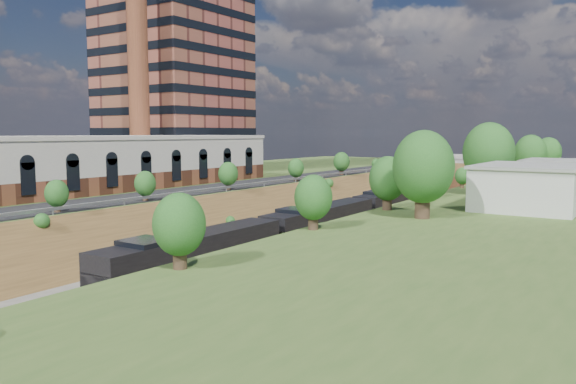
# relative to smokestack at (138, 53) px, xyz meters

# --- Properties ---
(platform_left) EXTENTS (44.00, 180.00, 5.00)m
(platform_left) POSITION_rel_smokestack_xyz_m (3.00, 4.00, -22.50)
(platform_left) COLOR #415F27
(platform_left) RESTS_ON ground
(embankment_left) EXTENTS (10.00, 180.00, 10.00)m
(embankment_left) POSITION_rel_smokestack_xyz_m (25.00, 4.00, -25.00)
(embankment_left) COLOR olive
(embankment_left) RESTS_ON ground
(embankment_right) EXTENTS (10.00, 180.00, 10.00)m
(embankment_right) POSITION_rel_smokestack_xyz_m (47.00, 4.00, -25.00)
(embankment_right) COLOR olive
(embankment_right) RESTS_ON ground
(rail_left_track) EXTENTS (1.58, 180.00, 0.18)m
(rail_left_track) POSITION_rel_smokestack_xyz_m (33.40, 4.00, -24.91)
(rail_left_track) COLOR gray
(rail_left_track) RESTS_ON ground
(rail_right_track) EXTENTS (1.58, 180.00, 0.18)m
(rail_right_track) POSITION_rel_smokestack_xyz_m (38.60, 4.00, -24.91)
(rail_right_track) COLOR gray
(rail_right_track) RESTS_ON ground
(road) EXTENTS (8.00, 180.00, 0.10)m
(road) POSITION_rel_smokestack_xyz_m (20.50, 4.00, -19.95)
(road) COLOR black
(road) RESTS_ON platform_left
(guardrail) EXTENTS (0.10, 171.00, 0.70)m
(guardrail) POSITION_rel_smokestack_xyz_m (24.60, 3.80, -19.45)
(guardrail) COLOR #99999E
(guardrail) RESTS_ON platform_left
(commercial_building) EXTENTS (14.30, 62.30, 7.00)m
(commercial_building) POSITION_rel_smokestack_xyz_m (8.00, -18.00, -16.49)
(commercial_building) COLOR brown
(commercial_building) RESTS_ON platform_left
(highrise_tower) EXTENTS (22.00, 22.00, 53.90)m
(highrise_tower) POSITION_rel_smokestack_xyz_m (-8.00, 16.00, 7.88)
(highrise_tower) COLOR brown
(highrise_tower) RESTS_ON platform_left
(smokestack) EXTENTS (3.20, 3.20, 40.00)m
(smokestack) POSITION_rel_smokestack_xyz_m (0.00, 0.00, 0.00)
(smokestack) COLOR brown
(smokestack) RESTS_ON platform_left
(overpass) EXTENTS (24.50, 8.30, 7.40)m
(overpass) POSITION_rel_smokestack_xyz_m (36.00, 66.00, -20.08)
(overpass) COLOR gray
(overpass) RESTS_ON ground
(white_building_near) EXTENTS (9.00, 12.00, 4.00)m
(white_building_near) POSITION_rel_smokestack_xyz_m (59.50, -4.00, -18.00)
(white_building_near) COLOR silver
(white_building_near) RESTS_ON platform_right
(white_building_far) EXTENTS (8.00, 10.00, 3.60)m
(white_building_far) POSITION_rel_smokestack_xyz_m (59.00, 18.00, -18.20)
(white_building_far) COLOR silver
(white_building_far) RESTS_ON platform_right
(tree_right_large) EXTENTS (5.25, 5.25, 7.61)m
(tree_right_large) POSITION_rel_smokestack_xyz_m (53.00, -16.00, -15.62)
(tree_right_large) COLOR #473323
(tree_right_large) RESTS_ON platform_right
(tree_left_crest) EXTENTS (2.45, 2.45, 3.55)m
(tree_left_crest) POSITION_rel_smokestack_xyz_m (24.20, -36.00, -17.96)
(tree_left_crest) COLOR #473323
(tree_left_crest) RESTS_ON platform_left
(freight_train) EXTENTS (3.27, 183.09, 4.82)m
(freight_train) POSITION_rel_smokestack_xyz_m (38.60, 55.61, -22.24)
(freight_train) COLOR black
(freight_train) RESTS_ON ground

